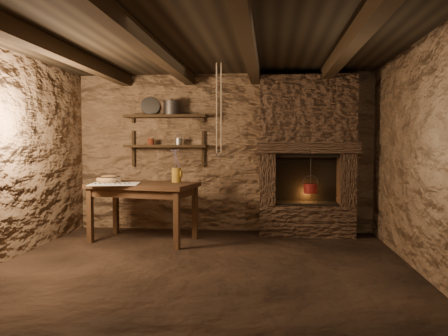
# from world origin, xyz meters

# --- Properties ---
(floor) EXTENTS (4.50, 4.50, 0.00)m
(floor) POSITION_xyz_m (0.00, 0.00, 0.00)
(floor) COLOR black
(floor) RESTS_ON ground
(back_wall) EXTENTS (4.50, 0.04, 2.40)m
(back_wall) POSITION_xyz_m (0.00, 2.00, 1.20)
(back_wall) COLOR #4B3423
(back_wall) RESTS_ON floor
(front_wall) EXTENTS (4.50, 0.04, 2.40)m
(front_wall) POSITION_xyz_m (0.00, -2.00, 1.20)
(front_wall) COLOR #4B3423
(front_wall) RESTS_ON floor
(left_wall) EXTENTS (0.04, 4.00, 2.40)m
(left_wall) POSITION_xyz_m (-2.25, 0.00, 1.20)
(left_wall) COLOR #4B3423
(left_wall) RESTS_ON floor
(right_wall) EXTENTS (0.04, 4.00, 2.40)m
(right_wall) POSITION_xyz_m (2.25, 0.00, 1.20)
(right_wall) COLOR #4B3423
(right_wall) RESTS_ON floor
(ceiling) EXTENTS (4.50, 4.00, 0.04)m
(ceiling) POSITION_xyz_m (0.00, 0.00, 2.40)
(ceiling) COLOR black
(ceiling) RESTS_ON back_wall
(beam_far_left) EXTENTS (0.14, 3.95, 0.16)m
(beam_far_left) POSITION_xyz_m (-1.50, 0.00, 2.31)
(beam_far_left) COLOR black
(beam_far_left) RESTS_ON ceiling
(beam_mid_left) EXTENTS (0.14, 3.95, 0.16)m
(beam_mid_left) POSITION_xyz_m (-0.50, 0.00, 2.31)
(beam_mid_left) COLOR black
(beam_mid_left) RESTS_ON ceiling
(beam_mid_right) EXTENTS (0.14, 3.95, 0.16)m
(beam_mid_right) POSITION_xyz_m (0.50, 0.00, 2.31)
(beam_mid_right) COLOR black
(beam_mid_right) RESTS_ON ceiling
(beam_far_right) EXTENTS (0.14, 3.95, 0.16)m
(beam_far_right) POSITION_xyz_m (1.50, 0.00, 2.31)
(beam_far_right) COLOR black
(beam_far_right) RESTS_ON ceiling
(shelf_lower) EXTENTS (1.25, 0.30, 0.04)m
(shelf_lower) POSITION_xyz_m (-0.85, 1.84, 1.30)
(shelf_lower) COLOR black
(shelf_lower) RESTS_ON back_wall
(shelf_upper) EXTENTS (1.25, 0.30, 0.04)m
(shelf_upper) POSITION_xyz_m (-0.85, 1.84, 1.75)
(shelf_upper) COLOR black
(shelf_upper) RESTS_ON back_wall
(hearth) EXTENTS (1.43, 0.51, 2.30)m
(hearth) POSITION_xyz_m (1.25, 1.77, 1.23)
(hearth) COLOR #3E2A1F
(hearth) RESTS_ON floor
(work_table) EXTENTS (1.52, 1.04, 0.80)m
(work_table) POSITION_xyz_m (-1.00, 1.14, 0.43)
(work_table) COLOR black
(work_table) RESTS_ON floor
(linen_cloth) EXTENTS (0.71, 0.61, 0.01)m
(linen_cloth) POSITION_xyz_m (-1.33, 0.93, 0.80)
(linen_cloth) COLOR white
(linen_cloth) RESTS_ON work_table
(pewter_cutlery_row) EXTENTS (0.55, 0.29, 0.01)m
(pewter_cutlery_row) POSITION_xyz_m (-1.33, 0.91, 0.81)
(pewter_cutlery_row) COLOR gray
(pewter_cutlery_row) RESTS_ON linen_cloth
(drinking_glasses) EXTENTS (0.20, 0.06, 0.08)m
(drinking_glasses) POSITION_xyz_m (-1.31, 1.05, 0.84)
(drinking_glasses) COLOR white
(drinking_glasses) RESTS_ON linen_cloth
(stoneware_jug) EXTENTS (0.16, 0.16, 0.47)m
(stoneware_jug) POSITION_xyz_m (-0.57, 1.30, 1.00)
(stoneware_jug) COLOR #A57620
(stoneware_jug) RESTS_ON work_table
(wooden_bowl) EXTENTS (0.43, 0.43, 0.12)m
(wooden_bowl) POSITION_xyz_m (-1.51, 1.19, 0.84)
(wooden_bowl) COLOR #9E7544
(wooden_bowl) RESTS_ON work_table
(iron_stockpot) EXTENTS (0.32, 0.32, 0.19)m
(iron_stockpot) POSITION_xyz_m (-0.76, 1.84, 1.87)
(iron_stockpot) COLOR #2E2B29
(iron_stockpot) RESTS_ON shelf_upper
(tin_pan) EXTENTS (0.32, 0.21, 0.29)m
(tin_pan) POSITION_xyz_m (-1.12, 1.94, 1.91)
(tin_pan) COLOR #9B9A95
(tin_pan) RESTS_ON shelf_upper
(small_kettle) EXTENTS (0.15, 0.11, 0.15)m
(small_kettle) POSITION_xyz_m (-0.65, 1.84, 1.37)
(small_kettle) COLOR #9B9A95
(small_kettle) RESTS_ON shelf_lower
(rusty_tin) EXTENTS (0.12, 0.12, 0.09)m
(rusty_tin) POSITION_xyz_m (-1.08, 1.84, 1.37)
(rusty_tin) COLOR #511C10
(rusty_tin) RESTS_ON shelf_lower
(red_pot) EXTENTS (0.25, 0.25, 0.54)m
(red_pot) POSITION_xyz_m (1.30, 1.72, 0.70)
(red_pot) COLOR maroon
(red_pot) RESTS_ON hearth
(hanging_ropes) EXTENTS (0.08, 0.08, 1.20)m
(hanging_ropes) POSITION_xyz_m (0.05, 1.05, 1.80)
(hanging_ropes) COLOR tan
(hanging_ropes) RESTS_ON ceiling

